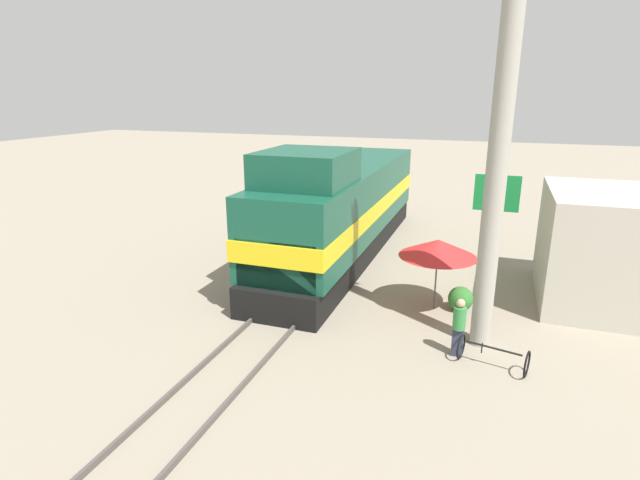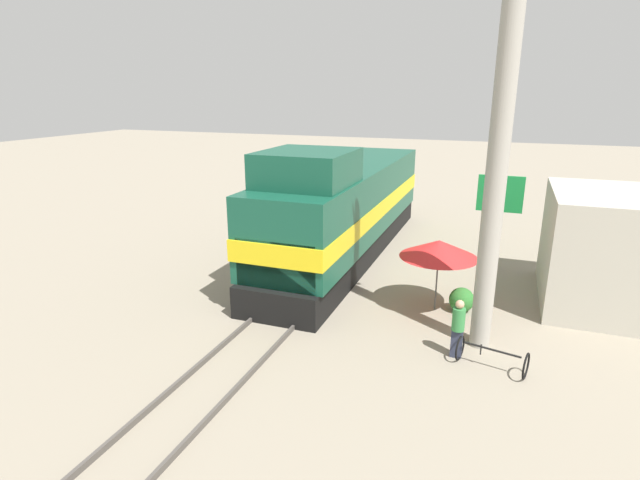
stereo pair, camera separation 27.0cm
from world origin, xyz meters
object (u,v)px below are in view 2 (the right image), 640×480
object	(u,v)px
locomotive	(344,210)
billboard_sign	(500,201)
person_bystander	(458,327)
bicycle	(492,356)
utility_pole	(499,149)
vendor_umbrella	(439,249)

from	to	relation	value
locomotive	billboard_sign	size ratio (longest dim) A/B	3.95
person_bystander	bicycle	world-z (taller)	person_bystander
person_bystander	locomotive	bearing A→B (deg)	128.31
billboard_sign	bicycle	xyz separation A→B (m)	(0.27, -7.97, -2.44)
billboard_sign	person_bystander	size ratio (longest dim) A/B	2.29
utility_pole	person_bystander	size ratio (longest dim) A/B	6.63
locomotive	billboard_sign	world-z (taller)	locomotive
utility_pole	billboard_sign	world-z (taller)	utility_pole
person_bystander	bicycle	distance (m)	1.11
billboard_sign	person_bystander	xyz separation A→B (m)	(-0.65, -7.65, -1.91)
billboard_sign	person_bystander	bearing A→B (deg)	-94.85
vendor_umbrella	person_bystander	distance (m)	3.27
locomotive	billboard_sign	bearing A→B (deg)	6.80
utility_pole	vendor_umbrella	distance (m)	4.22
utility_pole	bicycle	size ratio (longest dim) A/B	5.98
locomotive	person_bystander	distance (m)	8.90
utility_pole	locomotive	bearing A→B (deg)	135.08
locomotive	bicycle	size ratio (longest dim) A/B	8.18
utility_pole	person_bystander	distance (m)	4.73
locomotive	person_bystander	bearing A→B (deg)	-51.69
locomotive	utility_pole	xyz separation A→B (m)	(6.02, -6.01, 3.41)
utility_pole	billboard_sign	size ratio (longest dim) A/B	2.89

